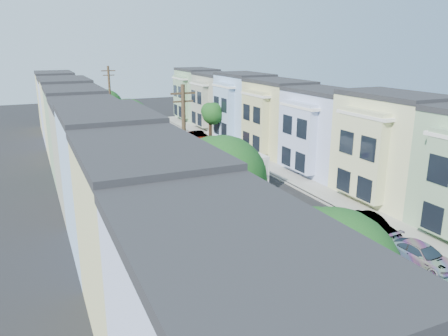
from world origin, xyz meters
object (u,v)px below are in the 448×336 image
(tree_b, at_px, (221,180))
(tree_e, at_px, (105,108))
(parked_right_a, at_px, (422,255))
(tree_far_r, at_px, (212,114))
(utility_pole_far, at_px, (111,110))
(parked_right_b, at_px, (370,227))
(parked_left_b, at_px, (287,302))
(parked_left_d, at_px, (160,178))
(parked_left_c, at_px, (206,223))
(fedex_truck, at_px, (238,165))
(parked_right_c, at_px, (232,155))
(tree_a, at_px, (330,275))
(utility_pole_near, at_px, (185,162))
(parked_right_d, at_px, (199,137))
(lead_sedan, at_px, (197,152))
(tree_c, at_px, (161,153))
(tree_d, at_px, (127,123))

(tree_b, relative_size, tree_e, 1.13)
(parked_right_a, bearing_deg, tree_e, 100.90)
(tree_far_r, bearing_deg, utility_pole_far, -176.51)
(tree_e, height_order, parked_right_b, tree_e)
(parked_left_b, relative_size, parked_left_d, 0.99)
(parked_left_c, xyz_separation_m, parked_left_d, (0.00, 11.25, 0.04))
(parked_right_b, bearing_deg, tree_e, 108.56)
(parked_left_d, xyz_separation_m, parked_right_b, (9.80, -16.47, 0.00))
(fedex_truck, distance_m, parked_left_c, 11.16)
(parked_right_c, bearing_deg, tree_a, -114.29)
(utility_pole_near, height_order, parked_right_d, utility_pole_near)
(tree_e, xyz_separation_m, lead_sedan, (8.14, -11.38, -3.96))
(parked_left_b, bearing_deg, parked_left_d, 92.03)
(parked_left_b, xyz_separation_m, parked_left_c, (0.00, 10.37, 0.02))
(tree_c, bearing_deg, fedex_truck, 22.24)
(parked_left_d, bearing_deg, tree_d, 107.17)
(tree_c, distance_m, parked_left_c, 6.82)
(tree_e, bearing_deg, tree_far_r, -16.27)
(parked_right_a, distance_m, parked_right_c, 26.15)
(fedex_truck, height_order, parked_left_c, fedex_truck)
(tree_a, height_order, tree_far_r, tree_a)
(tree_c, bearing_deg, parked_right_c, 44.99)
(tree_far_r, relative_size, parked_left_b, 1.07)
(tree_b, height_order, parked_right_a, tree_b)
(tree_far_r, distance_m, parked_left_d, 19.80)
(tree_e, bearing_deg, parked_right_d, -20.13)
(utility_pole_far, distance_m, parked_right_b, 33.53)
(tree_far_r, height_order, parked_left_b, tree_far_r)
(utility_pole_near, xyz_separation_m, parked_left_c, (1.40, -0.08, -4.46))
(parked_left_b, bearing_deg, parked_left_c, 92.03)
(utility_pole_far, bearing_deg, utility_pole_near, -90.00)
(tree_far_r, distance_m, parked_left_b, 39.19)
(parked_left_c, bearing_deg, fedex_truck, 52.54)
(lead_sedan, bearing_deg, tree_b, -106.26)
(parked_left_c, distance_m, parked_left_d, 11.25)
(tree_d, bearing_deg, parked_right_b, -63.50)
(tree_b, height_order, tree_e, tree_b)
(tree_far_r, bearing_deg, fedex_truck, -105.51)
(tree_d, xyz_separation_m, tree_e, (0.00, 13.48, -0.30))
(parked_left_b, height_order, parked_right_b, parked_right_b)
(tree_e, height_order, fedex_truck, tree_e)
(tree_c, height_order, parked_right_c, tree_c)
(parked_left_b, relative_size, parked_right_a, 1.14)
(parked_right_d, bearing_deg, utility_pole_near, -109.67)
(tree_c, bearing_deg, lead_sedan, 59.65)
(parked_left_d, bearing_deg, utility_pole_far, 99.41)
(parked_left_b, distance_m, parked_right_a, 9.84)
(parked_left_d, bearing_deg, parked_right_b, -55.22)
(tree_b, distance_m, tree_e, 36.52)
(tree_b, relative_size, tree_d, 1.08)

